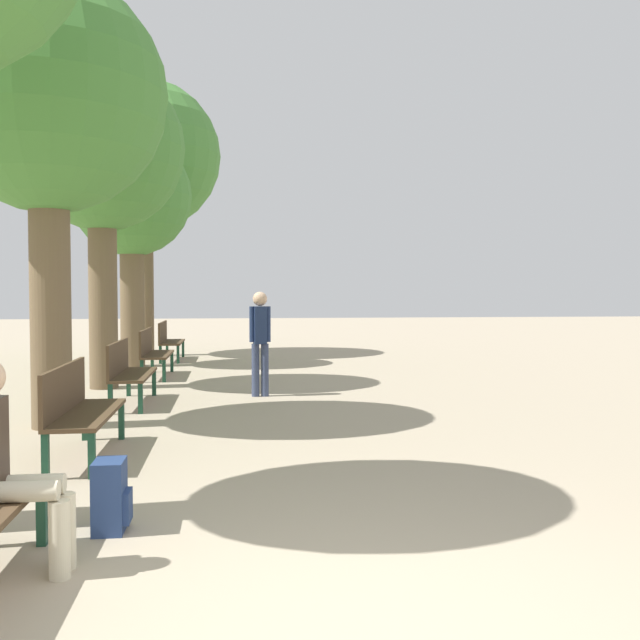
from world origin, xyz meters
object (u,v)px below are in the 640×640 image
tree_row_2 (101,152)px  pedestrian_near (260,337)px  tree_row_1 (47,100)px  backpack (111,497)px  bench_row_4 (168,338)px  bench_row_1 (77,404)px  person_seated (7,460)px  tree_row_4 (145,156)px  bench_row_2 (127,368)px  bench_row_3 (152,350)px  tree_row_3 (131,200)px

tree_row_2 → pedestrian_near: 4.15m
tree_row_1 → backpack: bearing=-71.2°
bench_row_4 → backpack: (0.69, -12.17, -0.28)m
tree_row_2 → backpack: bearing=-79.8°
bench_row_1 → person_seated: (0.24, -2.96, 0.15)m
tree_row_4 → backpack: 14.32m
tree_row_1 → backpack: 5.50m
tree_row_2 → tree_row_4: (-0.00, 6.07, 1.06)m
tree_row_2 → person_seated: 8.76m
bench_row_2 → tree_row_4: (-0.64, 7.88, 4.48)m
tree_row_1 → pedestrian_near: tree_row_1 is taller
bench_row_3 → tree_row_1: tree_row_1 is taller
bench_row_1 → tree_row_4: tree_row_4 is taller
bench_row_4 → tree_row_3: size_ratio=0.35×
tree_row_4 → pedestrian_near: tree_row_4 is taller
bench_row_1 → tree_row_1: size_ratio=0.33×
tree_row_2 → person_seated: (0.87, -8.08, -3.27)m
bench_row_1 → pedestrian_near: pedestrian_near is taller
backpack → bench_row_3: bearing=94.4°
tree_row_2 → bench_row_2: bearing=-70.7°
backpack → tree_row_4: bearing=95.6°
bench_row_1 → tree_row_2: bearing=97.1°
bench_row_3 → tree_row_1: (-0.64, -4.98, 3.36)m
bench_row_4 → tree_row_4: tree_row_4 is taller
bench_row_3 → bench_row_4: 3.31m
tree_row_3 → tree_row_2: bearing=-90.0°
tree_row_1 → person_seated: size_ratio=4.27×
bench_row_1 → bench_row_4: 9.92m
tree_row_4 → tree_row_2: bearing=-90.0°
tree_row_4 → tree_row_3: bearing=-90.0°
pedestrian_near → person_seated: bearing=-104.0°
bench_row_2 → pedestrian_near: size_ratio=1.08×
tree_row_3 → person_seated: size_ratio=3.96×
bench_row_4 → person_seated: person_seated is taller
bench_row_4 → pedestrian_near: (1.94, -6.06, 0.41)m
bench_row_2 → tree_row_4: 9.08m
bench_row_4 → tree_row_4: bearing=116.7°
bench_row_1 → tree_row_2: (-0.64, 5.12, 3.42)m
bench_row_2 → pedestrian_near: pedestrian_near is taller
tree_row_3 → tree_row_4: bearing=90.0°
bench_row_1 → backpack: size_ratio=3.60×
bench_row_3 → bench_row_4: size_ratio=1.00×
bench_row_2 → tree_row_2: size_ratio=0.33×
bench_row_3 → tree_row_4: bearing=97.9°
person_seated → bench_row_4: bearing=91.1°
bench_row_2 → tree_row_3: 6.17m
bench_row_1 → bench_row_2: size_ratio=1.00×
bench_row_1 → backpack: bearing=-73.1°
tree_row_3 → person_seated: 11.98m
bench_row_2 → tree_row_1: tree_row_1 is taller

